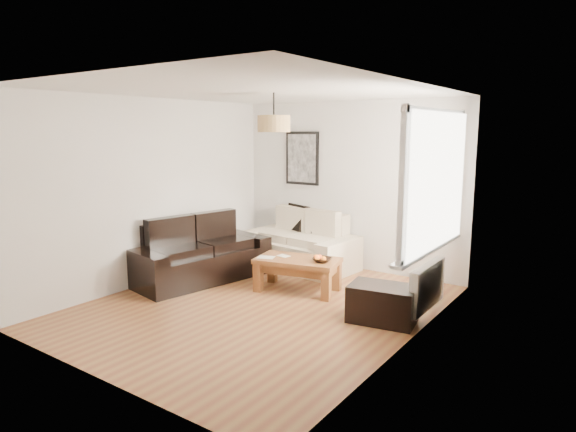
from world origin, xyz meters
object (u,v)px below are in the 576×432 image
Objects in this scene: sofa_leather at (199,251)px; loveseat_cream at (301,241)px; ottoman at (383,304)px; coffee_table at (298,275)px.

loveseat_cream is at bearing -20.46° from sofa_leather.
loveseat_cream is 2.33× the size of ottoman.
loveseat_cream is 1.57× the size of coffee_table.
coffee_table is 1.45m from ottoman.
loveseat_cream is at bearing 145.84° from ottoman.
loveseat_cream reaches higher than sofa_leather.
loveseat_cream is 2.46m from ottoman.
sofa_leather is (-0.85, -1.39, -0.00)m from loveseat_cream.
sofa_leather is at bearing -165.90° from coffee_table.
sofa_leather reaches higher than ottoman.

